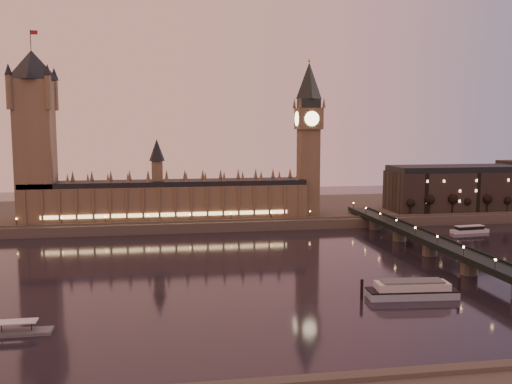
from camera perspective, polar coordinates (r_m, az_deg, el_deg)
ground at (r=262.02m, az=0.42°, el=-8.05°), size 700.00×700.00×0.00m
far_embankment at (r=425.90m, az=0.55°, el=-1.91°), size 560.00×130.00×6.00m
palace_of_westminster at (r=373.30m, az=-8.90°, el=-0.31°), size 180.00×26.62×52.00m
victoria_tower at (r=378.30m, az=-21.28°, el=6.10°), size 31.68×31.68×118.00m
big_ben at (r=383.31m, az=5.28°, el=6.25°), size 17.68×17.68×104.00m
westminster_bridge at (r=290.52m, az=18.61°, el=-5.81°), size 13.20×260.00×15.30m
city_block at (r=451.48m, az=22.45°, el=0.53°), size 155.00×45.00×34.00m
bare_tree_0 at (r=398.85m, az=15.27°, el=-0.97°), size 6.05×6.05×12.31m
bare_tree_1 at (r=405.07m, az=17.12°, el=-0.91°), size 6.05×6.05×12.31m
bare_tree_2 at (r=411.69m, az=18.90°, el=-0.86°), size 6.05×6.05×12.31m
bare_tree_3 at (r=418.70m, az=20.63°, el=-0.81°), size 6.05×6.05×12.31m
bare_tree_4 at (r=426.07m, az=22.30°, el=-0.76°), size 6.05×6.05×12.31m
bare_tree_5 at (r=433.80m, az=23.91°, el=-0.71°), size 6.05×6.05×12.31m
cruise_boat_b at (r=380.28m, az=20.58°, el=-3.54°), size 24.90×8.67×4.50m
moored_barge at (r=232.43m, az=15.33°, el=-9.41°), size 40.07×12.64×7.37m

